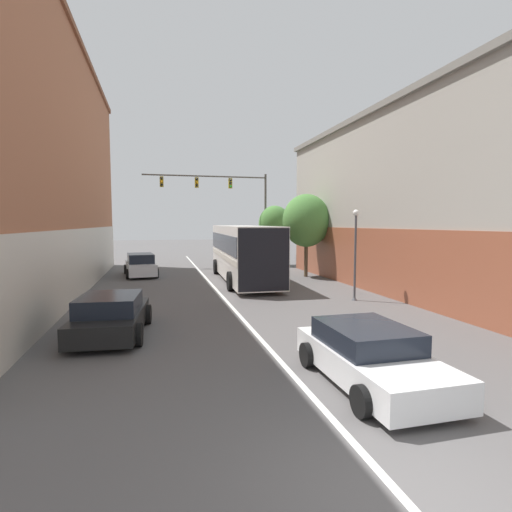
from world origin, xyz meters
The scene contains 12 objects.
ground_plane centered at (0.00, 0.00, 0.00)m, with size 160.00×160.00×0.00m, color #565454.
lane_center_line centered at (0.00, 16.01, 0.00)m, with size 0.14×44.02×0.01m.
building_left_brick centered at (-9.76, 16.89, 6.38)m, with size 6.83×27.85×12.55m.
building_right_storefront centered at (12.19, 12.40, 4.70)m, with size 9.84×25.68×9.16m.
bus centered at (2.06, 19.28, 1.85)m, with size 3.14×11.32×3.30m.
hatchback_foreground centered at (1.48, 3.52, 0.59)m, with size 2.14×4.20×1.23m.
parked_car_left_near centered at (-4.04, 23.05, 0.70)m, with size 2.35×4.77×1.47m.
parked_car_left_mid centered at (-4.37, 8.69, 0.63)m, with size 2.37×4.28×1.29m.
traffic_signal_gantry centered at (2.64, 28.01, 5.60)m, with size 9.91×0.36×7.48m.
street_lamp centered at (5.60, 12.04, 2.18)m, with size 0.28×0.28×4.06m.
street_tree_near centered at (6.37, 20.07, 3.61)m, with size 3.08×2.77×5.31m.
street_tree_far centered at (6.36, 27.11, 3.41)m, with size 2.64×2.38×4.87m.
Camera 1 is at (-2.95, -4.06, 3.46)m, focal length 28.00 mm.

